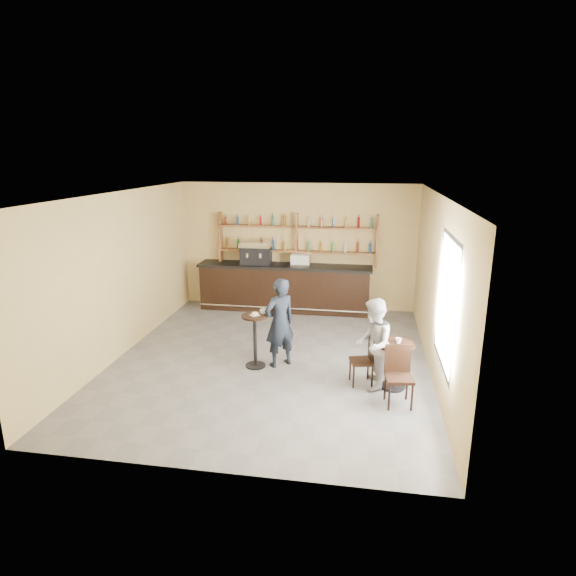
% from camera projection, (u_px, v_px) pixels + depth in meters
% --- Properties ---
extents(floor, '(7.00, 7.00, 0.00)m').
position_uv_depth(floor, '(271.00, 360.00, 9.41)').
color(floor, slate).
rests_on(floor, ground).
extents(ceiling, '(7.00, 7.00, 0.00)m').
position_uv_depth(ceiling, '(270.00, 194.00, 8.55)').
color(ceiling, white).
rests_on(ceiling, wall_back).
extents(wall_back, '(7.00, 0.00, 7.00)m').
position_uv_depth(wall_back, '(297.00, 247.00, 12.31)').
color(wall_back, '#D7BB7A').
rests_on(wall_back, floor).
extents(wall_front, '(7.00, 0.00, 7.00)m').
position_uv_depth(wall_front, '(212.00, 356.00, 5.66)').
color(wall_front, '#D7BB7A').
rests_on(wall_front, floor).
extents(wall_left, '(0.00, 7.00, 7.00)m').
position_uv_depth(wall_left, '(121.00, 275.00, 9.45)').
color(wall_left, '#D7BB7A').
rests_on(wall_left, floor).
extents(wall_right, '(0.00, 7.00, 7.00)m').
position_uv_depth(wall_right, '(436.00, 288.00, 8.51)').
color(wall_right, '#D7BB7A').
rests_on(wall_right, floor).
extents(window_pane, '(0.00, 2.00, 2.00)m').
position_uv_depth(window_pane, '(447.00, 302.00, 7.35)').
color(window_pane, white).
rests_on(window_pane, wall_right).
extents(window_frame, '(0.04, 1.70, 2.10)m').
position_uv_depth(window_frame, '(447.00, 302.00, 7.35)').
color(window_frame, black).
rests_on(window_frame, wall_right).
extents(shelf_unit, '(4.00, 0.26, 1.40)m').
position_uv_depth(shelf_unit, '(297.00, 239.00, 12.13)').
color(shelf_unit, brown).
rests_on(shelf_unit, wall_back).
extents(liquor_bottles, '(3.68, 0.10, 1.00)m').
position_uv_depth(liquor_bottles, '(297.00, 233.00, 12.08)').
color(liquor_bottles, '#8C5919').
rests_on(liquor_bottles, shelf_unit).
extents(bar_counter, '(4.39, 0.86, 1.19)m').
position_uv_depth(bar_counter, '(285.00, 287.00, 12.29)').
color(bar_counter, black).
rests_on(bar_counter, floor).
extents(espresso_machine, '(0.83, 0.58, 0.56)m').
position_uv_depth(espresso_machine, '(256.00, 253.00, 12.17)').
color(espresso_machine, black).
rests_on(espresso_machine, bar_counter).
extents(pastry_case, '(0.50, 0.41, 0.29)m').
position_uv_depth(pastry_case, '(301.00, 260.00, 12.03)').
color(pastry_case, silver).
rests_on(pastry_case, bar_counter).
extents(pedestal_table, '(0.63, 0.63, 1.02)m').
position_uv_depth(pedestal_table, '(255.00, 341.00, 9.00)').
color(pedestal_table, black).
rests_on(pedestal_table, floor).
extents(napkin, '(0.22, 0.22, 0.00)m').
position_uv_depth(napkin, '(255.00, 315.00, 8.86)').
color(napkin, white).
rests_on(napkin, pedestal_table).
extents(donut, '(0.16, 0.16, 0.05)m').
position_uv_depth(donut, '(255.00, 314.00, 8.84)').
color(donut, '#C88949').
rests_on(donut, napkin).
extents(cup_pedestal, '(0.13, 0.13, 0.09)m').
position_uv_depth(cup_pedestal, '(263.00, 311.00, 8.92)').
color(cup_pedestal, white).
rests_on(cup_pedestal, pedestal_table).
extents(man_main, '(0.74, 0.72, 1.71)m').
position_uv_depth(man_main, '(280.00, 323.00, 8.96)').
color(man_main, black).
rests_on(man_main, floor).
extents(cafe_table, '(0.84, 0.84, 0.82)m').
position_uv_depth(cafe_table, '(394.00, 365.00, 8.20)').
color(cafe_table, black).
rests_on(cafe_table, floor).
extents(cup_cafe, '(0.10, 0.10, 0.09)m').
position_uv_depth(cup_cafe, '(399.00, 341.00, 8.07)').
color(cup_cafe, white).
rests_on(cup_cafe, cafe_table).
extents(chair_west, '(0.45, 0.45, 0.87)m').
position_uv_depth(chair_west, '(361.00, 361.00, 8.32)').
color(chair_west, black).
rests_on(chair_west, floor).
extents(chair_south, '(0.47, 0.47, 0.97)m').
position_uv_depth(chair_south, '(399.00, 377.00, 7.60)').
color(chair_south, black).
rests_on(chair_south, floor).
extents(patron_second, '(0.63, 0.80, 1.58)m').
position_uv_depth(patron_second, '(373.00, 344.00, 8.11)').
color(patron_second, '#9E9DA2').
rests_on(patron_second, floor).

